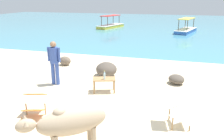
% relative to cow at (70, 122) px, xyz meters
% --- Properties ---
extents(sand_beach, '(18.00, 14.00, 0.04)m').
position_rel_cow_xyz_m(sand_beach, '(-0.48, 1.24, -0.71)').
color(sand_beach, beige).
rests_on(sand_beach, ground).
extents(water_surface, '(60.00, 36.00, 0.03)m').
position_rel_cow_xyz_m(water_surface, '(-0.48, 23.24, -0.73)').
color(water_surface, teal).
rests_on(water_surface, ground).
extents(cow, '(1.66, 1.48, 1.05)m').
position_rel_cow_xyz_m(cow, '(0.00, 0.00, 0.00)').
color(cow, tan).
rests_on(cow, sand_beach).
extents(low_bench_table, '(0.86, 0.66, 0.48)m').
position_rel_cow_xyz_m(low_bench_table, '(-0.35, 3.33, -0.29)').
color(low_bench_table, '#A37A4C').
rests_on(low_bench_table, sand_beach).
extents(bottle, '(0.07, 0.07, 0.30)m').
position_rel_cow_xyz_m(bottle, '(-0.31, 3.25, -0.09)').
color(bottle, '#A3C6D1').
rests_on(bottle, low_bench_table).
extents(deck_chair_near, '(0.86, 0.67, 0.68)m').
position_rel_cow_xyz_m(deck_chair_near, '(2.02, 1.68, -0.30)').
color(deck_chair_near, '#A37A4C').
rests_on(deck_chair_near, sand_beach).
extents(deck_chair_far, '(0.74, 0.89, 0.68)m').
position_rel_cow_xyz_m(deck_chair_far, '(-1.63, 1.15, -0.30)').
color(deck_chair_far, '#A37A4C').
rests_on(deck_chair_far, sand_beach).
extents(person_standing, '(0.51, 0.32, 1.62)m').
position_rel_cow_xyz_m(person_standing, '(-2.31, 3.53, 0.26)').
color(person_standing, '#334C99').
rests_on(person_standing, sand_beach).
extents(shore_rock_large, '(0.82, 0.84, 0.35)m').
position_rel_cow_xyz_m(shore_rock_large, '(2.02, 4.82, -0.52)').
color(shore_rock_large, brown).
rests_on(shore_rock_large, sand_beach).
extents(shore_rock_medium, '(0.65, 0.56, 0.42)m').
position_rel_cow_xyz_m(shore_rock_medium, '(-3.16, 5.97, -0.48)').
color(shore_rock_medium, '#6B5B4C').
rests_on(shore_rock_medium, sand_beach).
extents(shore_rock_small, '(1.16, 1.22, 0.57)m').
position_rel_cow_xyz_m(shore_rock_small, '(-0.78, 4.97, -0.41)').
color(shore_rock_small, brown).
rests_on(shore_rock_small, sand_beach).
extents(boat_blue, '(2.11, 3.85, 1.29)m').
position_rel_cow_xyz_m(boat_blue, '(2.47, 18.96, -0.44)').
color(boat_blue, '#3866B7').
rests_on(boat_blue, water_surface).
extents(boat_yellow, '(2.23, 3.85, 1.29)m').
position_rel_cow_xyz_m(boat_yellow, '(-5.13, 20.34, -0.44)').
color(boat_yellow, gold).
rests_on(boat_yellow, water_surface).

